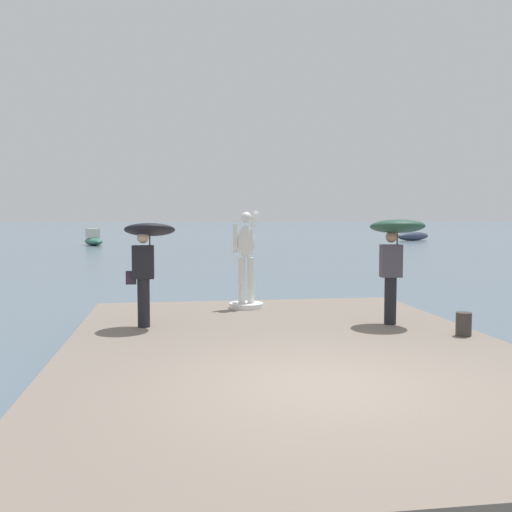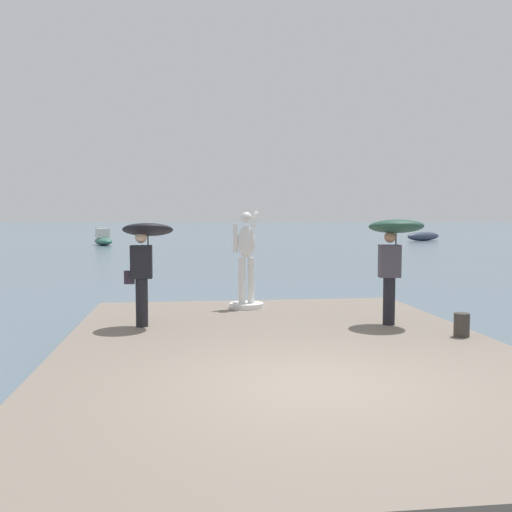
{
  "view_description": "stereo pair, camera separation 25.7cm",
  "coord_description": "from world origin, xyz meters",
  "px_view_note": "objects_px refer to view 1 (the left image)",
  "views": [
    {
      "loc": [
        -1.79,
        -6.6,
        2.4
      ],
      "look_at": [
        0.0,
        5.6,
        1.55
      ],
      "focal_mm": 40.42,
      "sensor_mm": 36.0,
      "label": 1
    },
    {
      "loc": [
        -1.53,
        -6.63,
        2.4
      ],
      "look_at": [
        0.0,
        5.6,
        1.55
      ],
      "focal_mm": 40.42,
      "sensor_mm": 36.0,
      "label": 2
    }
  ],
  "objects_px": {
    "statue_white_figure": "(246,267)",
    "onlooker_left": "(147,248)",
    "mooring_bollard": "(464,324)",
    "boat_near": "(93,239)",
    "boat_mid": "(413,236)",
    "onlooker_right": "(395,241)"
  },
  "relations": [
    {
      "from": "boat_mid",
      "to": "onlooker_right",
      "type": "bearing_deg",
      "value": -113.98
    },
    {
      "from": "onlooker_right",
      "to": "boat_near",
      "type": "bearing_deg",
      "value": 105.12
    },
    {
      "from": "onlooker_left",
      "to": "mooring_bollard",
      "type": "height_order",
      "value": "onlooker_left"
    },
    {
      "from": "onlooker_left",
      "to": "boat_mid",
      "type": "relative_size",
      "value": 0.43
    },
    {
      "from": "onlooker_left",
      "to": "boat_mid",
      "type": "distance_m",
      "value": 49.9
    },
    {
      "from": "onlooker_left",
      "to": "boat_near",
      "type": "relative_size",
      "value": 0.56
    },
    {
      "from": "statue_white_figure",
      "to": "boat_near",
      "type": "distance_m",
      "value": 37.55
    },
    {
      "from": "boat_near",
      "to": "statue_white_figure",
      "type": "bearing_deg",
      "value": -77.63
    },
    {
      "from": "boat_near",
      "to": "boat_mid",
      "type": "bearing_deg",
      "value": 9.6
    },
    {
      "from": "statue_white_figure",
      "to": "boat_near",
      "type": "bearing_deg",
      "value": 102.37
    },
    {
      "from": "statue_white_figure",
      "to": "boat_near",
      "type": "height_order",
      "value": "statue_white_figure"
    },
    {
      "from": "statue_white_figure",
      "to": "mooring_bollard",
      "type": "distance_m",
      "value": 4.79
    },
    {
      "from": "onlooker_left",
      "to": "mooring_bollard",
      "type": "relative_size",
      "value": 4.91
    },
    {
      "from": "statue_white_figure",
      "to": "onlooker_left",
      "type": "xyz_separation_m",
      "value": [
        -2.05,
        -1.89,
        0.53
      ]
    },
    {
      "from": "statue_white_figure",
      "to": "boat_near",
      "type": "relative_size",
      "value": 0.62
    },
    {
      "from": "onlooker_right",
      "to": "mooring_bollard",
      "type": "relative_size",
      "value": 5.03
    },
    {
      "from": "onlooker_right",
      "to": "boat_mid",
      "type": "distance_m",
      "value": 48.23
    },
    {
      "from": "mooring_bollard",
      "to": "boat_near",
      "type": "relative_size",
      "value": 0.11
    },
    {
      "from": "mooring_bollard",
      "to": "statue_white_figure",
      "type": "bearing_deg",
      "value": 132.95
    },
    {
      "from": "statue_white_figure",
      "to": "onlooker_right",
      "type": "height_order",
      "value": "statue_white_figure"
    },
    {
      "from": "statue_white_figure",
      "to": "mooring_bollard",
      "type": "height_order",
      "value": "statue_white_figure"
    },
    {
      "from": "boat_near",
      "to": "boat_mid",
      "type": "distance_m",
      "value": 30.54
    }
  ]
}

